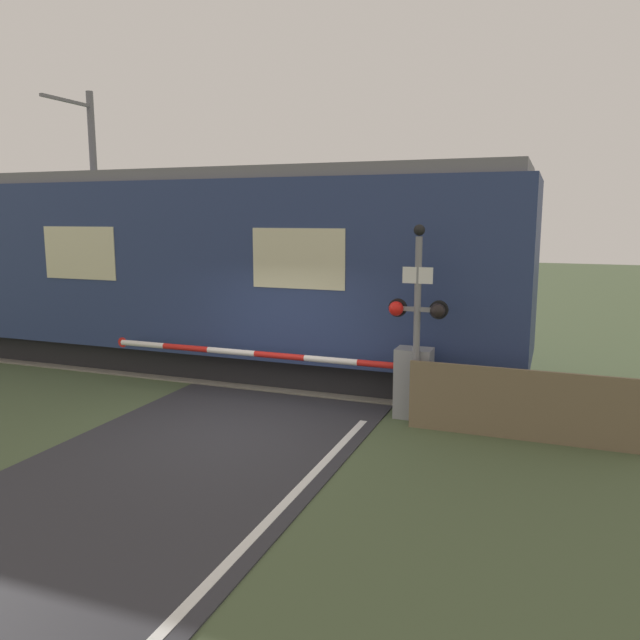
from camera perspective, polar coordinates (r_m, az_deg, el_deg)
ground_plane at (r=10.28m, az=-7.67°, el=-9.74°), size 80.00×80.00×0.00m
track_bed at (r=13.47m, az=-0.23°, el=-4.91°), size 36.00×3.20×0.13m
train at (r=15.48m, az=-17.16°, el=4.74°), size 18.30×3.16×4.31m
crossing_barrier at (r=10.78m, az=5.65°, el=-5.20°), size 6.34×0.44×1.19m
signal_post at (r=10.12m, az=8.87°, el=0.68°), size 0.97×0.26×3.24m
catenary_pole at (r=19.23m, az=-19.88°, el=9.47°), size 0.20×1.90×6.81m
roadside_fence at (r=9.98m, az=18.18°, el=-7.42°), size 3.52×0.06×1.10m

